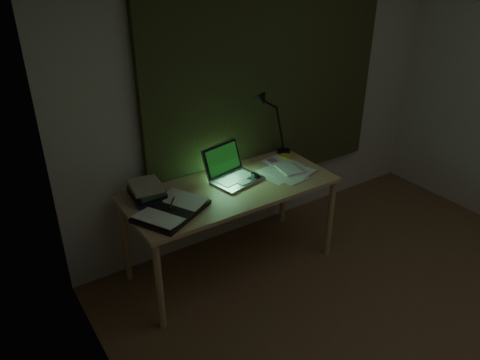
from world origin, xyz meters
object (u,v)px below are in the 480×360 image
object	(u,v)px
desk	(231,228)
desk_lamp	(285,119)
book_stack	(147,191)
open_textbook	(171,210)
loose_papers	(282,170)
laptop	(237,166)

from	to	relation	value
desk	desk_lamp	world-z (taller)	desk_lamp
desk	book_stack	world-z (taller)	book_stack
open_textbook	desk_lamp	bearing A→B (deg)	-11.60
book_stack	desk_lamp	distance (m)	1.30
loose_papers	desk_lamp	xyz separation A→B (m)	(0.22, 0.27, 0.29)
desk	laptop	world-z (taller)	laptop
laptop	loose_papers	size ratio (longest dim) A/B	1.15
desk	desk_lamp	distance (m)	0.99
book_stack	desk_lamp	size ratio (longest dim) A/B	0.40
desk	laptop	bearing A→B (deg)	30.01
open_textbook	book_stack	size ratio (longest dim) A/B	1.94
book_stack	desk_lamp	xyz separation A→B (m)	(1.28, 0.11, 0.23)
laptop	open_textbook	world-z (taller)	laptop
desk	desk_lamp	bearing A→B (deg)	21.25
laptop	book_stack	size ratio (longest dim) A/B	1.66
desk	loose_papers	distance (m)	0.60
laptop	book_stack	distance (m)	0.68
laptop	desk	bearing A→B (deg)	-162.50
desk	laptop	distance (m)	0.49
desk	desk_lamp	size ratio (longest dim) A/B	2.62
desk	book_stack	distance (m)	0.73
loose_papers	desk_lamp	world-z (taller)	desk_lamp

